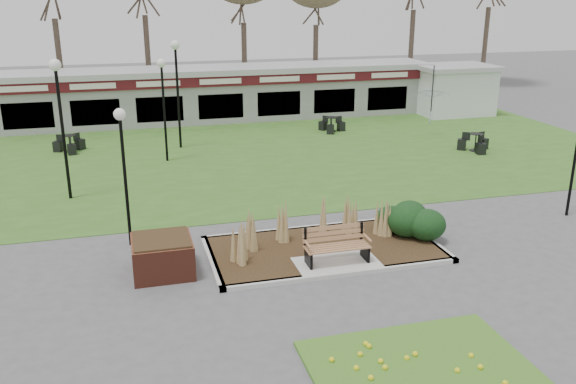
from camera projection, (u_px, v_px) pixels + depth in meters
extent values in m
plane|color=#515154|center=(339.00, 269.00, 15.79)|extent=(100.00, 100.00, 0.00)
cube|color=#33631F|center=(246.00, 155.00, 26.77)|extent=(34.00, 16.00, 0.02)
cube|color=#377521|center=(421.00, 369.00, 11.57)|extent=(4.20, 3.00, 0.08)
cube|color=black|center=(324.00, 249.00, 16.87)|extent=(6.22, 3.22, 0.12)
cube|color=#B7B7B2|center=(344.00, 274.00, 15.40)|extent=(6.40, 0.18, 0.12)
cube|color=#B7B7B2|center=(307.00, 228.00, 18.34)|extent=(6.40, 0.18, 0.12)
cube|color=#B7B7B2|center=(212.00, 262.00, 16.09)|extent=(0.18, 3.40, 0.12)
cube|color=#B7B7B2|center=(426.00, 238.00, 17.65)|extent=(0.18, 3.40, 0.12)
cube|color=#B7B7B2|center=(337.00, 264.00, 15.91)|extent=(2.20, 1.20, 0.13)
cone|color=#A38B51|center=(254.00, 229.00, 16.56)|extent=(0.36, 0.36, 1.15)
cone|color=#A38B51|center=(285.00, 221.00, 17.18)|extent=(0.36, 0.36, 1.15)
cone|color=#A38B51|center=(320.00, 215.00, 17.64)|extent=(0.36, 0.36, 1.15)
cone|color=#A38B51|center=(352.00, 214.00, 17.68)|extent=(0.36, 0.36, 1.15)
cone|color=#A38B51|center=(383.00, 216.00, 17.51)|extent=(0.36, 0.36, 1.15)
cone|color=#A38B51|center=(241.00, 242.00, 15.70)|extent=(0.36, 0.36, 1.15)
ellipsoid|color=black|center=(408.00, 220.00, 17.54)|extent=(1.21, 1.10, 0.99)
ellipsoid|color=black|center=(427.00, 225.00, 17.29)|extent=(1.10, 1.00, 0.90)
ellipsoid|color=black|center=(409.00, 215.00, 18.09)|extent=(1.06, 0.96, 0.86)
ellipsoid|color=black|center=(391.00, 218.00, 17.96)|extent=(0.92, 0.84, 0.76)
cube|color=#A9714C|center=(337.00, 247.00, 15.75)|extent=(1.70, 0.57, 0.04)
cube|color=#A9714C|center=(334.00, 233.00, 15.95)|extent=(1.70, 0.13, 0.44)
cube|color=black|center=(308.00, 258.00, 15.63)|extent=(0.06, 0.55, 0.42)
cube|color=black|center=(365.00, 252.00, 16.02)|extent=(0.06, 0.55, 0.42)
cube|color=black|center=(305.00, 237.00, 15.75)|extent=(0.06, 0.06, 0.50)
cube|color=black|center=(361.00, 231.00, 16.14)|extent=(0.06, 0.06, 0.50)
cube|color=#A9714C|center=(307.00, 244.00, 15.47)|extent=(0.05, 0.50, 0.04)
cube|color=#A9714C|center=(367.00, 238.00, 15.88)|extent=(0.05, 0.50, 0.04)
cube|color=brown|center=(163.00, 256.00, 15.46)|extent=(1.50, 1.50, 0.90)
cube|color=black|center=(161.00, 239.00, 15.31)|extent=(1.40, 1.40, 0.06)
cube|color=gray|center=(216.00, 96.00, 33.69)|extent=(24.00, 3.00, 2.60)
cube|color=#4D1016|center=(220.00, 81.00, 31.94)|extent=(24.00, 0.18, 0.55)
cube|color=#B8B8BD|center=(215.00, 70.00, 33.23)|extent=(24.60, 3.40, 0.30)
cube|color=silver|center=(221.00, 81.00, 31.84)|extent=(22.00, 0.02, 0.28)
cube|color=black|center=(221.00, 106.00, 32.46)|extent=(22.00, 0.10, 1.30)
cube|color=white|center=(453.00, 92.00, 35.25)|extent=(4.00, 3.00, 2.60)
cube|color=#B8B8BD|center=(455.00, 67.00, 34.80)|extent=(4.40, 3.40, 0.25)
cylinder|color=#47382B|center=(54.00, 62.00, 38.35)|extent=(0.36, 0.36, 5.17)
cylinder|color=#47382B|center=(151.00, 59.00, 39.86)|extent=(0.36, 0.36, 5.17)
cylinder|color=#47382B|center=(241.00, 57.00, 41.36)|extent=(0.36, 0.36, 5.17)
cylinder|color=#47382B|center=(325.00, 54.00, 42.87)|extent=(0.36, 0.36, 5.17)
cylinder|color=#47382B|center=(403.00, 52.00, 44.37)|extent=(0.36, 0.36, 5.17)
cylinder|color=#47382B|center=(476.00, 50.00, 45.88)|extent=(0.36, 0.36, 5.17)
cylinder|color=black|center=(126.00, 184.00, 16.73)|extent=(0.09, 0.09, 3.61)
sphere|color=white|center=(120.00, 114.00, 16.12)|extent=(0.32, 0.32, 0.32)
cylinder|color=black|center=(575.00, 160.00, 19.00)|extent=(0.09, 0.09, 3.69)
cylinder|color=black|center=(63.00, 137.00, 20.45)|extent=(0.11, 0.11, 4.40)
sphere|color=white|center=(55.00, 65.00, 19.70)|extent=(0.40, 0.40, 0.40)
cylinder|color=black|center=(178.00, 100.00, 27.28)|extent=(0.11, 0.11, 4.43)
sphere|color=white|center=(175.00, 45.00, 26.53)|extent=(0.40, 0.40, 0.40)
cylinder|color=black|center=(165.00, 115.00, 25.18)|extent=(0.10, 0.10, 3.93)
sphere|color=white|center=(161.00, 63.00, 24.52)|extent=(0.35, 0.35, 0.35)
cylinder|color=black|center=(71.00, 151.00, 27.20)|extent=(0.44, 0.44, 0.03)
cylinder|color=black|center=(70.00, 144.00, 27.09)|extent=(0.05, 0.05, 0.72)
cylinder|color=black|center=(69.00, 135.00, 26.97)|extent=(0.60, 0.60, 0.03)
cube|color=black|center=(80.00, 144.00, 27.57)|extent=(0.48, 0.48, 0.46)
cube|color=black|center=(58.00, 146.00, 27.17)|extent=(0.43, 0.43, 0.46)
cube|color=black|center=(72.00, 149.00, 26.67)|extent=(0.40, 0.40, 0.46)
cylinder|color=black|center=(331.00, 131.00, 31.10)|extent=(0.43, 0.43, 0.03)
cylinder|color=black|center=(331.00, 124.00, 30.99)|extent=(0.05, 0.05, 0.71)
cylinder|color=black|center=(332.00, 117.00, 30.88)|extent=(0.59, 0.59, 0.02)
cube|color=black|center=(341.00, 126.00, 31.22)|extent=(0.36, 0.36, 0.45)
cube|color=black|center=(323.00, 126.00, 31.37)|extent=(0.47, 0.47, 0.45)
cube|color=black|center=(330.00, 129.00, 30.53)|extent=(0.45, 0.45, 0.45)
cylinder|color=black|center=(475.00, 150.00, 27.35)|extent=(0.47, 0.47, 0.03)
cylinder|color=black|center=(475.00, 142.00, 27.23)|extent=(0.05, 0.05, 0.76)
cylinder|color=black|center=(476.00, 134.00, 27.11)|extent=(0.64, 0.64, 0.03)
cube|color=black|center=(483.00, 144.00, 27.62)|extent=(0.47, 0.47, 0.49)
cube|color=black|center=(462.00, 144.00, 27.49)|extent=(0.50, 0.50, 0.49)
cube|color=black|center=(481.00, 149.00, 26.73)|extent=(0.40, 0.40, 0.49)
cylinder|color=black|center=(431.00, 115.00, 29.71)|extent=(0.06, 0.06, 2.20)
imported|color=#2D509D|center=(431.00, 107.00, 29.58)|extent=(2.34, 2.36, 1.73)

